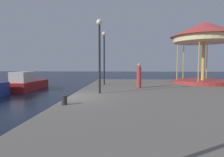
% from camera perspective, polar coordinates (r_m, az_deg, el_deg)
% --- Properties ---
extents(ground_plane, '(120.00, 120.00, 0.00)m').
position_cam_1_polar(ground_plane, '(10.83, -12.65, -9.39)').
color(ground_plane, black).
extents(quay_dock, '(14.63, 24.65, 0.80)m').
position_cam_1_polar(quay_dock, '(11.21, 26.49, -7.17)').
color(quay_dock, slate).
rests_on(quay_dock, ground).
extents(motorboat_red, '(2.09, 5.26, 1.83)m').
position_cam_1_polar(motorboat_red, '(20.86, -23.99, -1.29)').
color(motorboat_red, maroon).
rests_on(motorboat_red, ground).
extents(carousel, '(5.91, 5.91, 5.54)m').
position_cam_1_polar(carousel, '(19.49, 25.64, 10.87)').
color(carousel, '#B23333').
rests_on(carousel, quay_dock).
extents(lamp_post_mid_promenade, '(0.36, 0.36, 4.37)m').
position_cam_1_polar(lamp_post_mid_promenade, '(11.50, -3.73, 10.46)').
color(lamp_post_mid_promenade, black).
rests_on(lamp_post_mid_promenade, quay_dock).
extents(lamp_post_far_end, '(0.36, 0.36, 4.48)m').
position_cam_1_polar(lamp_post_far_end, '(16.41, -2.36, 8.80)').
color(lamp_post_far_end, black).
rests_on(lamp_post_far_end, quay_dock).
extents(bollard_north, '(0.24, 0.24, 0.40)m').
position_cam_1_polar(bollard_north, '(8.53, -13.96, -6.23)').
color(bollard_north, '#2D2D33').
rests_on(bollard_north, quay_dock).
extents(person_by_the_water, '(0.34, 0.34, 1.81)m').
position_cam_1_polar(person_by_the_water, '(14.30, 8.01, 0.63)').
color(person_by_the_water, '#B23833').
rests_on(person_by_the_water, quay_dock).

